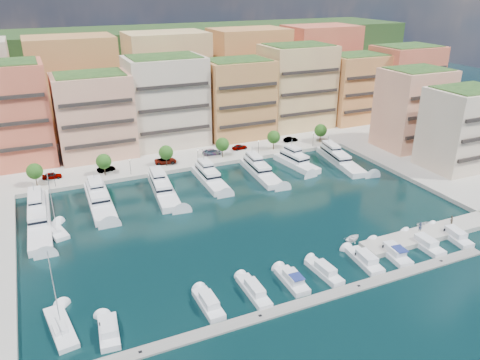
{
  "coord_description": "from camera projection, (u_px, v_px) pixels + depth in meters",
  "views": [
    {
      "loc": [
        -37.75,
        -79.85,
        46.17
      ],
      "look_at": [
        0.95,
        6.03,
        6.0
      ],
      "focal_mm": 35.0,
      "sensor_mm": 36.0,
      "label": 1
    }
  ],
  "objects": [
    {
      "name": "yacht_1",
      "position": [
        99.0,
        199.0,
        104.69
      ],
      "size": [
        5.15,
        21.01,
        7.3
      ],
      "color": "white",
      "rests_on": "ground"
    },
    {
      "name": "yacht_5",
      "position": [
        295.0,
        161.0,
        126.55
      ],
      "size": [
        6.33,
        15.83,
        7.3
      ],
      "color": "white",
      "rests_on": "ground"
    },
    {
      "name": "cruiser_4",
      "position": [
        292.0,
        281.0,
        77.21
      ],
      "size": [
        2.92,
        7.84,
        2.66
      ],
      "color": "silver",
      "rests_on": "ground"
    },
    {
      "name": "cruiser_8",
      "position": [
        424.0,
        244.0,
        88.04
      ],
      "size": [
        2.94,
        8.75,
        2.55
      ],
      "color": "silver",
      "rests_on": "ground"
    },
    {
      "name": "apartment_3",
      "position": [
        166.0,
        101.0,
        136.77
      ],
      "size": [
        22.0,
        16.5,
        25.8
      ],
      "color": "beige",
      "rests_on": "north_quay"
    },
    {
      "name": "car_0",
      "position": [
        52.0,
        176.0,
        115.7
      ],
      "size": [
        4.76,
        2.28,
        1.57
      ],
      "primitive_type": "imported",
      "rotation": [
        0.0,
        0.0,
        1.48
      ],
      "color": "gray",
      "rests_on": "north_quay"
    },
    {
      "name": "north_quay",
      "position": [
        166.0,
        136.0,
        151.34
      ],
      "size": [
        220.0,
        64.0,
        2.0
      ],
      "primitive_type": "cube",
      "color": "#9E998E",
      "rests_on": "ground"
    },
    {
      "name": "tender_2",
      "position": [
        428.0,
        225.0,
        95.19
      ],
      "size": [
        4.74,
        3.68,
        0.9
      ],
      "primitive_type": "imported",
      "rotation": [
        0.0,
        0.0,
        1.43
      ],
      "color": "silver",
      "rests_on": "ground"
    },
    {
      "name": "lamppost_1",
      "position": [
        130.0,
        164.0,
        117.21
      ],
      "size": [
        0.3,
        0.3,
        4.2
      ],
      "color": "black",
      "rests_on": "north_quay"
    },
    {
      "name": "apartment_7",
      "position": [
        404.0,
        81.0,
        166.12
      ],
      "size": [
        22.0,
        16.5,
        24.8
      ],
      "color": "#DE674A",
      "rests_on": "north_quay"
    },
    {
      "name": "tree_1",
      "position": [
        104.0,
        161.0,
        116.51
      ],
      "size": [
        3.8,
        3.8,
        5.65
      ],
      "color": "#473323",
      "rests_on": "north_quay"
    },
    {
      "name": "tree_2",
      "position": [
        166.0,
        152.0,
        122.55
      ],
      "size": [
        3.8,
        3.8,
        5.65
      ],
      "color": "#473323",
      "rests_on": "north_quay"
    },
    {
      "name": "lamppost_2",
      "position": [
        198.0,
        154.0,
        124.01
      ],
      "size": [
        0.3,
        0.3,
        4.2
      ],
      "color": "black",
      "rests_on": "north_quay"
    },
    {
      "name": "yacht_4",
      "position": [
        259.0,
        171.0,
        120.59
      ],
      "size": [
        5.69,
        19.64,
        7.3
      ],
      "color": "white",
      "rests_on": "ground"
    },
    {
      "name": "backblock_1",
      "position": [
        75.0,
        86.0,
        145.68
      ],
      "size": [
        26.0,
        18.0,
        30.0
      ],
      "primitive_type": "cube",
      "color": "#C37F49",
      "rests_on": "north_quay"
    },
    {
      "name": "apartment_1",
      "position": [
        9.0,
        115.0,
        120.7
      ],
      "size": [
        20.0,
        16.5,
        26.8
      ],
      "color": "#DE674A",
      "rests_on": "north_quay"
    },
    {
      "name": "car_1",
      "position": [
        106.0,
        169.0,
        120.08
      ],
      "size": [
        4.69,
        2.35,
        1.48
      ],
      "primitive_type": "imported",
      "rotation": [
        0.0,
        0.0,
        1.75
      ],
      "color": "gray",
      "rests_on": "north_quay"
    },
    {
      "name": "car_4",
      "position": [
        240.0,
        147.0,
        135.77
      ],
      "size": [
        4.65,
        2.19,
        1.54
      ],
      "primitive_type": "imported",
      "rotation": [
        0.0,
        0.0,
        1.66
      ],
      "color": "gray",
      "rests_on": "north_quay"
    },
    {
      "name": "cruiser_9",
      "position": [
        453.0,
        236.0,
        90.86
      ],
      "size": [
        3.73,
        8.99,
        2.55
      ],
      "color": "silver",
      "rests_on": "ground"
    },
    {
      "name": "car_3",
      "position": [
        212.0,
        152.0,
        131.67
      ],
      "size": [
        5.82,
        2.88,
        1.62
      ],
      "primitive_type": "imported",
      "rotation": [
        0.0,
        0.0,
        1.46
      ],
      "color": "gray",
      "rests_on": "north_quay"
    },
    {
      "name": "tree_5",
      "position": [
        321.0,
        130.0,
        140.7
      ],
      "size": [
        3.8,
        3.8,
        5.65
      ],
      "color": "#473323",
      "rests_on": "north_quay"
    },
    {
      "name": "ground",
      "position": [
        248.0,
        217.0,
        99.34
      ],
      "size": [
        400.0,
        400.0,
        0.0
      ],
      "primitive_type": "plane",
      "color": "black",
      "rests_on": "ground"
    },
    {
      "name": "backblock_4",
      "position": [
        319.0,
        66.0,
        179.69
      ],
      "size": [
        26.0,
        18.0,
        30.0
      ],
      "primitive_type": "cube",
      "color": "#DE674A",
      "rests_on": "north_quay"
    },
    {
      "name": "cruiser_2",
      "position": [
        209.0,
        304.0,
        71.65
      ],
      "size": [
        2.72,
        8.05,
        2.55
      ],
      "color": "silver",
      "rests_on": "ground"
    },
    {
      "name": "lamppost_4",
      "position": [
        313.0,
        137.0,
        137.61
      ],
      "size": [
        0.3,
        0.3,
        4.2
      ],
      "color": "black",
      "rests_on": "north_quay"
    },
    {
      "name": "cruiser_0",
      "position": [
        109.0,
        332.0,
        65.98
      ],
      "size": [
        3.33,
        7.5,
        2.55
      ],
      "color": "silver",
      "rests_on": "ground"
    },
    {
      "name": "person_0",
      "position": [
        420.0,
        226.0,
        91.42
      ],
      "size": [
        0.74,
        0.82,
        1.88
      ],
      "primitive_type": "imported",
      "rotation": [
        0.0,
        0.0,
        2.11
      ],
      "color": "#26334C",
      "rests_on": "finger_pier"
    },
    {
      "name": "backblock_3",
      "position": [
        249.0,
        72.0,
        168.35
      ],
      "size": [
        26.0,
        18.0,
        30.0
      ],
      "primitive_type": "cube",
      "color": "#BA7A44",
      "rests_on": "north_quay"
    },
    {
      "name": "lamppost_0",
      "position": [
        54.0,
        176.0,
        110.4
      ],
      "size": [
        0.3,
        0.3,
        4.2
      ],
      "color": "black",
      "rests_on": "north_quay"
    },
    {
      "name": "tree_3",
      "position": [
        222.0,
        144.0,
        128.6
      ],
      "size": [
        3.8,
        3.8,
        5.65
      ],
      "color": "#473323",
      "rests_on": "north_quay"
    },
    {
      "name": "apartment_4",
      "position": [
        238.0,
        99.0,
        143.8
      ],
      "size": [
        20.0,
        15.5,
        23.8
      ],
      "color": "#C37F49",
      "rests_on": "north_quay"
    },
    {
      "name": "apartment_2",
      "position": [
        94.0,
        115.0,
        127.75
      ],
      "size": [
        20.0,
        15.5,
        22.8
      ],
      "color": "#E4A37F",
      "rests_on": "north_quay"
    },
    {
      "name": "finger_pier",
      "position": [
        432.0,
        235.0,
        92.23
      ],
      "size": [
        32.0,
        5.0,
        2.0
      ],
      "primitive_type": "cube",
      "color": "#9E998E",
      "rests_on": "ground"
    },
    {
      "name": "tender_0",
      "position": [
        353.0,
        238.0,
        90.37
      ],
      "size": [
        4.32,
        3.68,
        0.76
      ],
      "primitive_type": "imported",
      "rotation": [
        0.0,
        0.0,
        1.91
      ],
      "color": "white",
      "rests_on": "ground"
    },
    {
      "name": "backblock_2",
      "position": [
        168.0,
        78.0,
        157.02
      ],
      "size": [
        26.0,
        18.0,
        30.0
      ],
      "primitive_type": "cube",
      "color": "#E4C779",
      "rests_on": "north_quay"
    },
    {
      "name": "yacht_0",
      "position": [
        39.0,
        215.0,
        97.32
      ],
      "size": [
        5.15,
        27.7,
        7.3
      ],
      "color": "white",
      "rests_on": "ground"
    },
    {
      "name": "cruiser_6",
      "position": [
        365.0,
        260.0,
        82.83
      ],
      "size": [
        3.57,
        8.81,
        2.55
      ],
      "color": "silver",
      "rests_on": "ground"
    },
    {
      "name": "car_2",
      "position": [
        166.0,
        161.0,
        125.19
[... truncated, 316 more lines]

